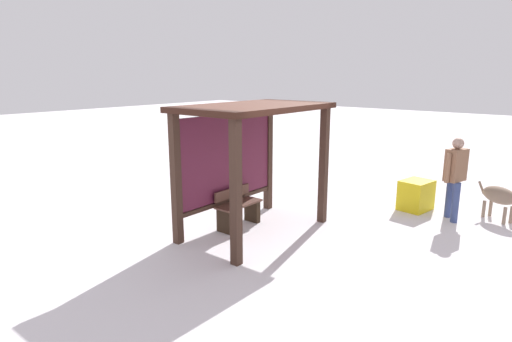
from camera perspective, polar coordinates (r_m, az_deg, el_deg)
The scene contains 6 objects.
ground_plane at distance 8.47m, azimuth -0.15°, elevation -8.02°, with size 60.00×60.00×0.00m, color white.
bus_shelter at distance 8.14m, azimuth -1.42°, elevation 4.58°, with size 2.96×1.73×2.46m.
bench_left_inside at distance 8.62m, azimuth -2.39°, elevation -5.20°, with size 1.03×0.40×0.77m.
person_walking at distance 9.74m, azimuth 25.00°, elevation -0.12°, with size 0.65×0.38×1.74m.
dog at distance 10.23m, azimuth 30.01°, elevation -2.98°, with size 0.69×1.04×0.75m.
grit_bin at distance 10.31m, azimuth 20.52°, elevation -3.03°, with size 0.70×0.56×0.68m, color yellow.
Camera 1 is at (-6.10, -5.04, 3.02)m, focal length 30.04 mm.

